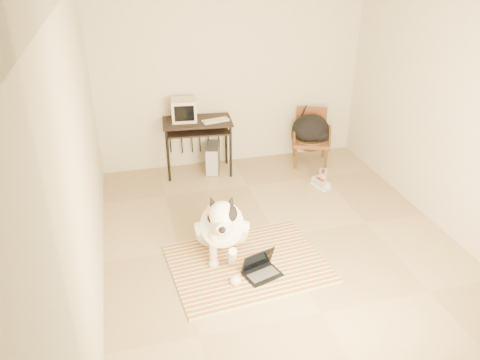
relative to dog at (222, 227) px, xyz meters
name	(u,v)px	position (x,y,z in m)	size (l,w,h in m)	color
floor	(277,236)	(0.70, 0.17, -0.36)	(4.50, 4.50, 0.00)	tan
wall_back	(231,76)	(0.70, 2.42, 0.99)	(4.50, 4.50, 0.00)	beige
wall_front	(396,254)	(0.70, -2.08, 0.99)	(4.50, 4.50, 0.00)	beige
wall_left	(85,149)	(-1.30, 0.17, 0.99)	(4.50, 4.50, 0.00)	beige
wall_right	(446,114)	(2.70, 0.17, 0.99)	(4.50, 4.50, 0.00)	beige
rug	(248,263)	(0.22, -0.25, -0.35)	(1.74, 1.40, 0.02)	#C75421
dog	(222,227)	(0.00, 0.00, 0.00)	(0.62, 1.27, 0.91)	white
laptop	(261,269)	(0.30, -0.46, -0.28)	(0.43, 0.37, 0.26)	black
computer_desk	(198,128)	(0.11, 2.10, 0.35)	(1.03, 0.64, 0.82)	black
crt_monitor	(184,110)	(-0.06, 2.18, 0.62)	(0.38, 0.37, 0.31)	beige
desk_keyboard	(216,121)	(0.36, 2.01, 0.47)	(0.38, 0.14, 0.03)	beige
pc_tower	(213,158)	(0.33, 2.11, -0.16)	(0.30, 0.48, 0.41)	#444547
rattan_chair	(311,137)	(1.87, 2.04, 0.06)	(0.69, 0.68, 0.83)	brown
backpack	(312,129)	(1.84, 1.97, 0.21)	(0.60, 0.47, 0.42)	black
sneaker_left	(321,184)	(1.70, 1.20, -0.31)	(0.20, 0.34, 0.11)	white
sneaker_right	(323,175)	(1.84, 1.45, -0.32)	(0.23, 0.31, 0.10)	white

